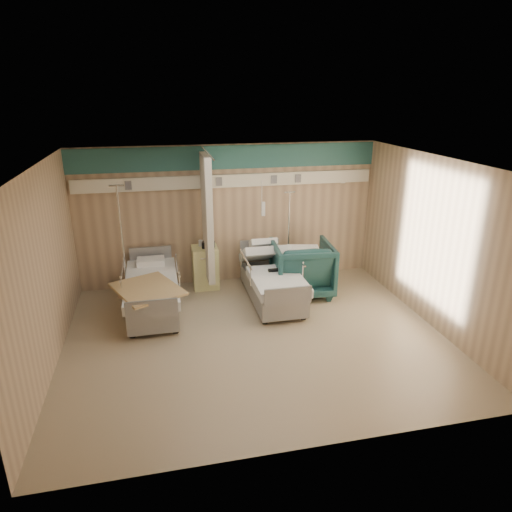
{
  "coord_description": "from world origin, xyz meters",
  "views": [
    {
      "loc": [
        -1.39,
        -6.33,
        3.75
      ],
      "look_at": [
        0.14,
        0.6,
        1.18
      ],
      "focal_mm": 32.0,
      "sensor_mm": 36.0,
      "label": 1
    }
  ],
  "objects_px": {
    "bed_right": "(272,285)",
    "iv_stand_right": "(288,262)",
    "iv_stand_left": "(126,276)",
    "bed_left": "(153,296)",
    "visitor_armchair": "(302,268)",
    "bedside_cabinet": "(205,267)"
  },
  "relations": [
    {
      "from": "bed_left",
      "to": "bedside_cabinet",
      "type": "distance_m",
      "value": 1.39
    },
    {
      "from": "bed_right",
      "to": "iv_stand_right",
      "type": "distance_m",
      "value": 1.11
    },
    {
      "from": "bed_right",
      "to": "bed_left",
      "type": "xyz_separation_m",
      "value": [
        -2.2,
        0.0,
        0.0
      ]
    },
    {
      "from": "bed_left",
      "to": "iv_stand_right",
      "type": "relative_size",
      "value": 1.15
    },
    {
      "from": "bedside_cabinet",
      "to": "iv_stand_left",
      "type": "relative_size",
      "value": 0.39
    },
    {
      "from": "iv_stand_left",
      "to": "visitor_armchair",
      "type": "bearing_deg",
      "value": -8.64
    },
    {
      "from": "bed_left",
      "to": "iv_stand_left",
      "type": "height_order",
      "value": "iv_stand_left"
    },
    {
      "from": "visitor_armchair",
      "to": "iv_stand_left",
      "type": "height_order",
      "value": "iv_stand_left"
    },
    {
      "from": "bedside_cabinet",
      "to": "visitor_armchair",
      "type": "height_order",
      "value": "visitor_armchair"
    },
    {
      "from": "iv_stand_right",
      "to": "iv_stand_left",
      "type": "relative_size",
      "value": 0.85
    },
    {
      "from": "bedside_cabinet",
      "to": "iv_stand_right",
      "type": "bearing_deg",
      "value": 1.51
    },
    {
      "from": "iv_stand_right",
      "to": "iv_stand_left",
      "type": "distance_m",
      "value": 3.27
    },
    {
      "from": "visitor_armchair",
      "to": "bedside_cabinet",
      "type": "bearing_deg",
      "value": -15.98
    },
    {
      "from": "visitor_armchair",
      "to": "iv_stand_right",
      "type": "relative_size",
      "value": 0.61
    },
    {
      "from": "bed_right",
      "to": "visitor_armchair",
      "type": "xyz_separation_m",
      "value": [
        0.65,
        0.21,
        0.21
      ]
    },
    {
      "from": "bed_right",
      "to": "iv_stand_left",
      "type": "height_order",
      "value": "iv_stand_left"
    },
    {
      "from": "bed_right",
      "to": "iv_stand_right",
      "type": "xyz_separation_m",
      "value": [
        0.58,
        0.95,
        0.07
      ]
    },
    {
      "from": "iv_stand_right",
      "to": "iv_stand_left",
      "type": "height_order",
      "value": "iv_stand_left"
    },
    {
      "from": "bedside_cabinet",
      "to": "bed_right",
      "type": "bearing_deg",
      "value": -38.05
    },
    {
      "from": "bedside_cabinet",
      "to": "iv_stand_right",
      "type": "xyz_separation_m",
      "value": [
        1.73,
        0.05,
        -0.04
      ]
    },
    {
      "from": "visitor_armchair",
      "to": "bed_left",
      "type": "bearing_deg",
      "value": 9.17
    },
    {
      "from": "bed_right",
      "to": "visitor_armchair",
      "type": "relative_size",
      "value": 1.88
    }
  ]
}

